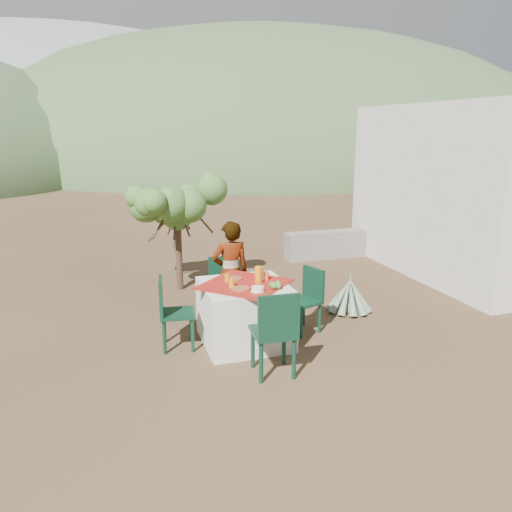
{
  "coord_description": "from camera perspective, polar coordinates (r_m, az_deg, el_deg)",
  "views": [
    {
      "loc": [
        -1.18,
        -5.66,
        2.58
      ],
      "look_at": [
        0.68,
        0.28,
        0.99
      ],
      "focal_mm": 35.0,
      "sensor_mm": 36.0,
      "label": 1
    }
  ],
  "objects": [
    {
      "name": "chair_far",
      "position": [
        7.03,
        -3.74,
        -3.19
      ],
      "size": [
        0.43,
        0.43,
        0.84
      ],
      "rotation": [
        0.0,
        0.0,
        -0.11
      ],
      "color": "black",
      "rests_on": "ground"
    },
    {
      "name": "white_bowl",
      "position": [
        5.72,
        0.19,
        -3.78
      ],
      "size": [
        0.14,
        0.14,
        0.05
      ],
      "primitive_type": "cylinder",
      "color": "white",
      "rests_on": "bowl_plate"
    },
    {
      "name": "ground",
      "position": [
        6.34,
        -5.2,
        -9.75
      ],
      "size": [
        160.0,
        160.0,
        0.0
      ],
      "primitive_type": "plane",
      "color": "#3E2A1C",
      "rests_on": "ground"
    },
    {
      "name": "chair_left",
      "position": [
        6.06,
        -9.71,
        -6.07
      ],
      "size": [
        0.45,
        0.45,
        0.88
      ],
      "rotation": [
        0.0,
        0.0,
        1.45
      ],
      "color": "black",
      "rests_on": "ground"
    },
    {
      "name": "bowl_plate",
      "position": [
        5.73,
        0.19,
        -4.09
      ],
      "size": [
        0.18,
        0.18,
        0.01
      ],
      "primitive_type": "cylinder",
      "color": "brown",
      "rests_on": "table"
    },
    {
      "name": "juice_pitcher",
      "position": [
        6.06,
        0.29,
        -2.14
      ],
      "size": [
        0.09,
        0.09,
        0.2
      ],
      "primitive_type": "cylinder",
      "color": "orange",
      "rests_on": "table"
    },
    {
      "name": "jar_left",
      "position": [
        6.18,
        1.15,
        -2.26
      ],
      "size": [
        0.07,
        0.07,
        0.11
      ],
      "primitive_type": "cylinder",
      "color": "orange",
      "rests_on": "table"
    },
    {
      "name": "table",
      "position": [
        6.17,
        -1.29,
        -6.56
      ],
      "size": [
        1.3,
        1.3,
        0.76
      ],
      "color": "white",
      "rests_on": "ground"
    },
    {
      "name": "guesthouse",
      "position": [
        10.14,
        24.94,
        6.92
      ],
      "size": [
        3.2,
        4.2,
        3.0
      ],
      "primitive_type": "cube",
      "color": "silver",
      "rests_on": "ground"
    },
    {
      "name": "fruit_cluster",
      "position": [
        5.87,
        2.23,
        -3.33
      ],
      "size": [
        0.16,
        0.14,
        0.08
      ],
      "color": "#47832F",
      "rests_on": "table"
    },
    {
      "name": "person",
      "position": [
        6.71,
        -2.93,
        -1.91
      ],
      "size": [
        0.53,
        0.36,
        1.41
      ],
      "primitive_type": "imported",
      "rotation": [
        0.0,
        0.0,
        3.18
      ],
      "color": "#8C6651",
      "rests_on": "ground"
    },
    {
      "name": "shrub_tree",
      "position": [
        8.13,
        -8.69,
        5.23
      ],
      "size": [
        1.41,
        1.39,
        1.66
      ],
      "color": "#4B3125",
      "rests_on": "ground"
    },
    {
      "name": "glass_near",
      "position": [
        5.9,
        -2.79,
        -3.09
      ],
      "size": [
        0.06,
        0.06,
        0.1
      ],
      "primitive_type": "cylinder",
      "color": "orange",
      "rests_on": "table"
    },
    {
      "name": "plate_far",
      "position": [
        6.23,
        -2.57,
        -2.59
      ],
      "size": [
        0.22,
        0.22,
        0.01
      ],
      "primitive_type": "cylinder",
      "color": "brown",
      "rests_on": "table"
    },
    {
      "name": "hill_far_right",
      "position": [
        59.39,
        12.36,
        11.57
      ],
      "size": [
        36.0,
        36.0,
        14.0
      ],
      "primitive_type": "ellipsoid",
      "color": "gray",
      "rests_on": "ground"
    },
    {
      "name": "jar_right",
      "position": [
        6.36,
        0.59,
        -1.8
      ],
      "size": [
        0.06,
        0.06,
        0.1
      ],
      "primitive_type": "cylinder",
      "color": "orange",
      "rests_on": "table"
    },
    {
      "name": "chair_near",
      "position": [
        5.29,
        2.23,
        -8.45
      ],
      "size": [
        0.47,
        0.47,
        0.96
      ],
      "rotation": [
        0.0,
        0.0,
        3.09
      ],
      "color": "black",
      "rests_on": "ground"
    },
    {
      "name": "chair_right",
      "position": [
        6.52,
        5.86,
        -4.64
      ],
      "size": [
        0.49,
        0.49,
        0.84
      ],
      "rotation": [
        0.0,
        0.0,
        5.04
      ],
      "color": "black",
      "rests_on": "ground"
    },
    {
      "name": "stone_wall",
      "position": [
        10.5,
        10.19,
        1.45
      ],
      "size": [
        2.6,
        0.35,
        0.55
      ],
      "primitive_type": "cube",
      "color": "gray",
      "rests_on": "ground"
    },
    {
      "name": "hill_near_right",
      "position": [
        43.77,
        0.22,
        11.0
      ],
      "size": [
        48.0,
        48.0,
        20.0
      ],
      "primitive_type": "ellipsoid",
      "color": "#38512D",
      "rests_on": "ground"
    },
    {
      "name": "glass_far",
      "position": [
        6.1,
        -3.3,
        -2.52
      ],
      "size": [
        0.06,
        0.06,
        0.1
      ],
      "primitive_type": "cylinder",
      "color": "orange",
      "rests_on": "table"
    },
    {
      "name": "agave",
      "position": [
        7.35,
        10.64,
        -4.53
      ],
      "size": [
        0.66,
        0.64,
        0.7
      ],
      "rotation": [
        0.0,
        0.0,
        0.05
      ],
      "color": "gray",
      "rests_on": "ground"
    },
    {
      "name": "plate_near",
      "position": [
        5.84,
        -1.83,
        -3.74
      ],
      "size": [
        0.22,
        0.22,
        0.01
      ],
      "primitive_type": "cylinder",
      "color": "brown",
      "rests_on": "table"
    },
    {
      "name": "hill_far_center",
      "position": [
        57.79,
        -20.51,
        10.93
      ],
      "size": [
        60.0,
        60.0,
        24.0
      ],
      "primitive_type": "ellipsoid",
      "color": "gray",
      "rests_on": "ground"
    },
    {
      "name": "napkin_holder",
      "position": [
        6.15,
        0.66,
        -2.42
      ],
      "size": [
        0.08,
        0.06,
        0.09
      ],
      "primitive_type": "cube",
      "rotation": [
        0.0,
        0.0,
        0.3
      ],
      "color": "white",
      "rests_on": "table"
    }
  ]
}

